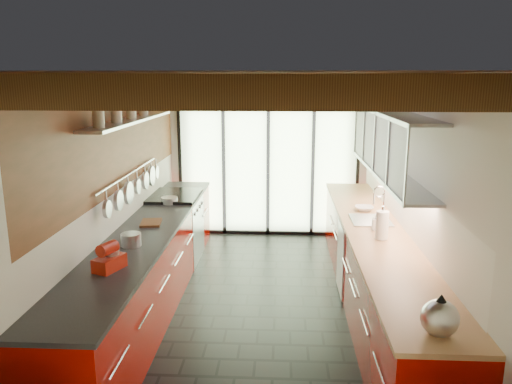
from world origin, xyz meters
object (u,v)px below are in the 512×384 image
Objects in this scene: stand_mixer at (109,258)px; soap_bottle at (376,222)px; bowl at (364,208)px; kettle at (440,316)px; paper_towel at (382,225)px.

stand_mixer is 2.85m from soap_bottle.
stand_mixer reaches higher than bowl.
kettle is 0.96× the size of paper_towel.
bowl is (2.54, 2.11, -0.07)m from stand_mixer.
paper_towel is at bearing 90.00° from kettle.
stand_mixer is 1.41× the size of bowl.
paper_towel is at bearing -90.00° from bowl.
bowl is (0.00, 3.10, -0.10)m from kettle.
stand_mixer is 0.95× the size of kettle.
paper_towel is 1.15m from bowl.
paper_towel is at bearing 20.89° from stand_mixer.
stand_mixer is at bearing -140.30° from bowl.
kettle is at bearing -90.00° from bowl.
soap_bottle is at bearing -90.00° from bowl.
stand_mixer reaches higher than soap_bottle.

